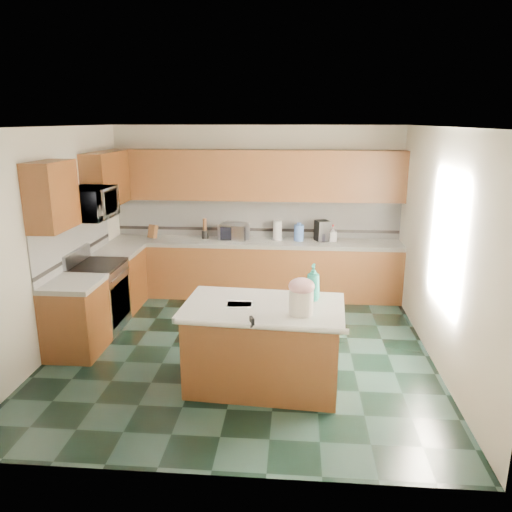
# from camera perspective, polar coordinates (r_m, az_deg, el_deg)

# --- Properties ---
(floor) EXTENTS (4.60, 4.60, 0.00)m
(floor) POSITION_cam_1_polar(r_m,az_deg,el_deg) (6.35, -1.64, -10.61)
(floor) COLOR black
(floor) RESTS_ON ground
(ceiling) EXTENTS (4.60, 4.60, 0.00)m
(ceiling) POSITION_cam_1_polar(r_m,az_deg,el_deg) (5.71, -1.85, 14.55)
(ceiling) COLOR white
(ceiling) RESTS_ON ground
(wall_back) EXTENTS (4.60, 0.04, 2.70)m
(wall_back) POSITION_cam_1_polar(r_m,az_deg,el_deg) (8.15, 0.09, 5.23)
(wall_back) COLOR #F0E6CD
(wall_back) RESTS_ON ground
(wall_front) EXTENTS (4.60, 0.04, 2.70)m
(wall_front) POSITION_cam_1_polar(r_m,az_deg,el_deg) (3.70, -5.77, -7.39)
(wall_front) COLOR #F0E6CD
(wall_front) RESTS_ON ground
(wall_left) EXTENTS (0.04, 4.60, 2.70)m
(wall_left) POSITION_cam_1_polar(r_m,az_deg,el_deg) (6.56, -22.31, 1.60)
(wall_left) COLOR #F0E6CD
(wall_left) RESTS_ON ground
(wall_right) EXTENTS (0.04, 4.60, 2.70)m
(wall_right) POSITION_cam_1_polar(r_m,az_deg,el_deg) (6.09, 20.52, 0.78)
(wall_right) COLOR #F0E6CD
(wall_right) RESTS_ON ground
(back_base_cab) EXTENTS (4.60, 0.60, 0.86)m
(back_base_cab) POSITION_cam_1_polar(r_m,az_deg,el_deg) (8.05, -0.10, -1.63)
(back_base_cab) COLOR #401E0A
(back_base_cab) RESTS_ON ground
(back_countertop) EXTENTS (4.60, 0.64, 0.06)m
(back_countertop) POSITION_cam_1_polar(r_m,az_deg,el_deg) (7.93, -0.10, 1.55)
(back_countertop) COLOR white
(back_countertop) RESTS_ON back_base_cab
(back_upper_cab) EXTENTS (4.60, 0.33, 0.78)m
(back_upper_cab) POSITION_cam_1_polar(r_m,az_deg,el_deg) (7.88, -0.02, 9.22)
(back_upper_cab) COLOR #401E0A
(back_upper_cab) RESTS_ON wall_back
(back_backsplash) EXTENTS (4.60, 0.02, 0.63)m
(back_backsplash) POSITION_cam_1_polar(r_m,az_deg,el_deg) (8.14, 0.07, 4.39)
(back_backsplash) COLOR silver
(back_backsplash) RESTS_ON back_countertop
(back_accent_band) EXTENTS (4.60, 0.01, 0.05)m
(back_accent_band) POSITION_cam_1_polar(r_m,az_deg,el_deg) (8.17, 0.07, 3.04)
(back_accent_band) COLOR black
(back_accent_band) RESTS_ON back_countertop
(left_base_cab_rear) EXTENTS (0.60, 0.82, 0.86)m
(left_base_cab_rear) POSITION_cam_1_polar(r_m,az_deg,el_deg) (7.81, -15.35, -2.73)
(left_base_cab_rear) COLOR #401E0A
(left_base_cab_rear) RESTS_ON ground
(left_counter_rear) EXTENTS (0.64, 0.82, 0.06)m
(left_counter_rear) POSITION_cam_1_polar(r_m,az_deg,el_deg) (7.69, -15.59, 0.53)
(left_counter_rear) COLOR white
(left_counter_rear) RESTS_ON left_base_cab_rear
(left_base_cab_front) EXTENTS (0.60, 0.72, 0.86)m
(left_base_cab_front) POSITION_cam_1_polar(r_m,az_deg,el_deg) (6.49, -19.89, -6.85)
(left_base_cab_front) COLOR #401E0A
(left_base_cab_front) RESTS_ON ground
(left_counter_front) EXTENTS (0.64, 0.72, 0.06)m
(left_counter_front) POSITION_cam_1_polar(r_m,az_deg,el_deg) (6.33, -20.27, -2.99)
(left_counter_front) COLOR white
(left_counter_front) RESTS_ON left_base_cab_front
(left_backsplash) EXTENTS (0.02, 2.30, 0.63)m
(left_backsplash) POSITION_cam_1_polar(r_m,az_deg,el_deg) (7.05, -20.01, 1.76)
(left_backsplash) COLOR silver
(left_backsplash) RESTS_ON wall_left
(left_accent_band) EXTENTS (0.01, 2.30, 0.05)m
(left_accent_band) POSITION_cam_1_polar(r_m,az_deg,el_deg) (7.10, -19.83, 0.23)
(left_accent_band) COLOR black
(left_accent_band) RESTS_ON wall_left
(left_upper_cab_rear) EXTENTS (0.33, 1.09, 0.78)m
(left_upper_cab_rear) POSITION_cam_1_polar(r_m,az_deg,el_deg) (7.67, -16.76, 8.42)
(left_upper_cab_rear) COLOR #401E0A
(left_upper_cab_rear) RESTS_ON wall_left
(left_upper_cab_front) EXTENTS (0.33, 0.72, 0.78)m
(left_upper_cab_front) POSITION_cam_1_polar(r_m,az_deg,el_deg) (6.16, -22.31, 6.38)
(left_upper_cab_front) COLOR #401E0A
(left_upper_cab_front) RESTS_ON wall_left
(range_body) EXTENTS (0.60, 0.76, 0.88)m
(range_body) POSITION_cam_1_polar(r_m,az_deg,el_deg) (7.11, -17.48, -4.59)
(range_body) COLOR #B7B7BC
(range_body) RESTS_ON ground
(range_oven_door) EXTENTS (0.02, 0.68, 0.55)m
(range_oven_door) POSITION_cam_1_polar(r_m,az_deg,el_deg) (7.03, -15.26, -5.02)
(range_oven_door) COLOR black
(range_oven_door) RESTS_ON range_body
(range_cooktop) EXTENTS (0.62, 0.78, 0.04)m
(range_cooktop) POSITION_cam_1_polar(r_m,az_deg,el_deg) (6.98, -17.78, -1.04)
(range_cooktop) COLOR black
(range_cooktop) RESTS_ON range_body
(range_handle) EXTENTS (0.02, 0.66, 0.02)m
(range_handle) POSITION_cam_1_polar(r_m,az_deg,el_deg) (6.90, -15.24, -2.07)
(range_handle) COLOR #B7B7BC
(range_handle) RESTS_ON range_body
(range_backguard) EXTENTS (0.06, 0.76, 0.18)m
(range_backguard) POSITION_cam_1_polar(r_m,az_deg,el_deg) (7.05, -19.81, -0.04)
(range_backguard) COLOR #B7B7BC
(range_backguard) RESTS_ON range_body
(microwave) EXTENTS (0.50, 0.73, 0.41)m
(microwave) POSITION_cam_1_polar(r_m,az_deg,el_deg) (6.80, -18.35, 5.71)
(microwave) COLOR #B7B7BC
(microwave) RESTS_ON wall_left
(island_base) EXTENTS (1.62, 1.00, 0.86)m
(island_base) POSITION_cam_1_polar(r_m,az_deg,el_deg) (5.39, 0.85, -10.47)
(island_base) COLOR #401E0A
(island_base) RESTS_ON ground
(island_top) EXTENTS (1.72, 1.10, 0.06)m
(island_top) POSITION_cam_1_polar(r_m,az_deg,el_deg) (5.21, 0.87, -5.90)
(island_top) COLOR white
(island_top) RESTS_ON island_base
(island_bullnose) EXTENTS (1.66, 0.17, 0.06)m
(island_bullnose) POSITION_cam_1_polar(r_m,az_deg,el_deg) (4.75, 0.46, -8.06)
(island_bullnose) COLOR white
(island_bullnose) RESTS_ON island_base
(treat_jar) EXTENTS (0.32, 0.32, 0.25)m
(treat_jar) POSITION_cam_1_polar(r_m,az_deg,el_deg) (4.94, 5.19, -5.25)
(treat_jar) COLOR white
(treat_jar) RESTS_ON island_top
(treat_jar_lid) EXTENTS (0.26, 0.26, 0.16)m
(treat_jar_lid) POSITION_cam_1_polar(r_m,az_deg,el_deg) (4.89, 5.24, -3.45)
(treat_jar_lid) COLOR pink
(treat_jar_lid) RESTS_ON treat_jar
(treat_jar_knob) EXTENTS (0.09, 0.03, 0.03)m
(treat_jar_knob) POSITION_cam_1_polar(r_m,az_deg,el_deg) (4.87, 5.25, -2.86)
(treat_jar_knob) COLOR tan
(treat_jar_knob) RESTS_ON treat_jar_lid
(treat_jar_knob_end_l) EXTENTS (0.05, 0.05, 0.05)m
(treat_jar_knob_end_l) POSITION_cam_1_polar(r_m,az_deg,el_deg) (4.87, 4.75, -2.85)
(treat_jar_knob_end_l) COLOR tan
(treat_jar_knob_end_l) RESTS_ON treat_jar_lid
(treat_jar_knob_end_r) EXTENTS (0.05, 0.05, 0.05)m
(treat_jar_knob_end_r) POSITION_cam_1_polar(r_m,az_deg,el_deg) (4.87, 5.76, -2.87)
(treat_jar_knob_end_r) COLOR tan
(treat_jar_knob_end_r) RESTS_ON treat_jar_lid
(soap_bottle_island) EXTENTS (0.18, 0.18, 0.39)m
(soap_bottle_island) POSITION_cam_1_polar(r_m,az_deg,el_deg) (5.31, 6.55, -3.01)
(soap_bottle_island) COLOR teal
(soap_bottle_island) RESTS_ON island_top
(paper_sheet_a) EXTENTS (0.29, 0.23, 0.00)m
(paper_sheet_a) POSITION_cam_1_polar(r_m,az_deg,el_deg) (5.23, -1.84, -5.45)
(paper_sheet_a) COLOR white
(paper_sheet_a) RESTS_ON island_top
(paper_sheet_b) EXTENTS (0.25, 0.19, 0.00)m
(paper_sheet_b) POSITION_cam_1_polar(r_m,az_deg,el_deg) (5.20, -1.93, -5.59)
(paper_sheet_b) COLOR white
(paper_sheet_b) RESTS_ON island_top
(clamp_body) EXTENTS (0.06, 0.10, 0.08)m
(clamp_body) POSITION_cam_1_polar(r_m,az_deg,el_deg) (4.76, -0.47, -7.49)
(clamp_body) COLOR black
(clamp_body) RESTS_ON island_top
(clamp_handle) EXTENTS (0.01, 0.06, 0.01)m
(clamp_handle) POSITION_cam_1_polar(r_m,az_deg,el_deg) (4.72, -0.53, -7.97)
(clamp_handle) COLOR black
(clamp_handle) RESTS_ON island_top
(knife_block) EXTENTS (0.17, 0.19, 0.24)m
(knife_block) POSITION_cam_1_polar(r_m,az_deg,el_deg) (8.25, -11.71, 2.76)
(knife_block) COLOR #472814
(knife_block) RESTS_ON back_countertop
(utensil_crock) EXTENTS (0.11, 0.11, 0.13)m
(utensil_crock) POSITION_cam_1_polar(r_m,az_deg,el_deg) (8.09, -5.85, 2.46)
(utensil_crock) COLOR black
(utensil_crock) RESTS_ON back_countertop
(utensil_bundle) EXTENTS (0.06, 0.06, 0.20)m
(utensil_bundle) POSITION_cam_1_polar(r_m,az_deg,el_deg) (8.06, -5.89, 3.60)
(utensil_bundle) COLOR #472814
(utensil_bundle) RESTS_ON utensil_crock
(toaster_oven) EXTENTS (0.50, 0.40, 0.25)m
(toaster_oven) POSITION_cam_1_polar(r_m,az_deg,el_deg) (7.98, -2.55, 2.78)
(toaster_oven) COLOR #B7B7BC
(toaster_oven) RESTS_ON back_countertop
(toaster_oven_door) EXTENTS (0.40, 0.01, 0.21)m
(toaster_oven_door) POSITION_cam_1_polar(r_m,az_deg,el_deg) (7.84, -2.68, 2.55)
(toaster_oven_door) COLOR black
(toaster_oven_door) RESTS_ON toaster_oven
(paper_towel) EXTENTS (0.14, 0.14, 0.31)m
(paper_towel) POSITION_cam_1_polar(r_m,az_deg,el_deg) (7.97, 2.46, 2.96)
(paper_towel) COLOR white
(paper_towel) RESTS_ON back_countertop
(paper_towel_base) EXTENTS (0.21, 0.21, 0.01)m
(paper_towel_base) POSITION_cam_1_polar(r_m,az_deg,el_deg) (8.00, 2.45, 1.93)
(paper_towel_base) COLOR #B7B7BC
(paper_towel_base) RESTS_ON back_countertop
(water_jug) EXTENTS (0.15, 0.15, 0.25)m
(water_jug) POSITION_cam_1_polar(r_m,az_deg,el_deg) (7.93, 4.92, 2.65)
(water_jug) COLOR #527DD3
(water_jug) RESTS_ON back_countertop
(water_jug_neck) EXTENTS (0.07, 0.07, 0.04)m
(water_jug_neck) POSITION_cam_1_polar(r_m,az_deg,el_deg) (7.90, 4.94, 3.68)
(water_jug_neck) COLOR #527DD3
(water_jug_neck) RESTS_ON water_jug
(coffee_maker) EXTENTS (0.26, 0.27, 0.33)m
(coffee_maker) POSITION_cam_1_polar(r_m,az_deg,el_deg) (7.95, 7.56, 2.88)
(coffee_maker) COLOR black
(coffee_maker) RESTS_ON back_countertop
(coffee_carafe) EXTENTS (0.13, 0.13, 0.13)m
(coffee_carafe) POSITION_cam_1_polar(r_m,az_deg,el_deg) (7.92, 7.55, 2.13)
(coffee_carafe) COLOR black
(coffee_carafe) RESTS_ON back_countertop
(soap_bottle_back) EXTENTS (0.12, 0.12, 0.24)m
(soap_bottle_back) POSITION_cam_1_polar(r_m,az_deg,el_deg) (7.94, 8.78, 2.50)
(soap_bottle_back) COLOR white
(soap_bottle_back) RESTS_ON back_countertop
(soap_back_cap) EXTENTS (0.02, 0.02, 0.03)m
(soap_back_cap) POSITION_cam_1_polar(r_m,az_deg,el_deg) (7.91, 8.82, 3.46)
(soap_back_cap) COLOR red
(soap_back_cap) RESTS_ON soap_bottle_back
(window_light_proxy) EXTENTS (0.02, 1.40, 1.10)m
(window_light_proxy) POSITION_cam_1_polar(r_m,az_deg,el_deg) (5.86, 20.88, 1.72)
(window_light_proxy) COLOR white
(window_light_proxy) RESTS_ON wall_right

